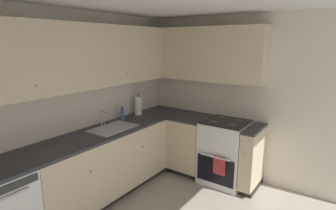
% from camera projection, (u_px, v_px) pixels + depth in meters
% --- Properties ---
extents(wall_back, '(4.17, 0.05, 2.41)m').
position_uv_depth(wall_back, '(53.00, 113.00, 3.19)').
color(wall_back, beige).
rests_on(wall_back, ground_plane).
extents(wall_right, '(0.05, 3.44, 2.41)m').
position_uv_depth(wall_right, '(251.00, 100.00, 3.88)').
color(wall_right, beige).
rests_on(wall_right, ground_plane).
extents(lower_cabinets_back, '(1.99, 0.62, 0.87)m').
position_uv_depth(lower_cabinets_back, '(103.00, 165.00, 3.53)').
color(lower_cabinets_back, beige).
rests_on(lower_cabinets_back, ground_plane).
extents(countertop_back, '(3.20, 0.60, 0.03)m').
position_uv_depth(countertop_back, '(101.00, 133.00, 3.43)').
color(countertop_back, '#2D2D33').
rests_on(countertop_back, lower_cabinets_back).
extents(lower_cabinets_right, '(0.62, 1.34, 0.87)m').
position_uv_depth(lower_cabinets_right, '(205.00, 148.00, 4.11)').
color(lower_cabinets_right, beige).
rests_on(lower_cabinets_right, ground_plane).
extents(countertop_right, '(0.60, 1.34, 0.03)m').
position_uv_depth(countertop_right, '(206.00, 120.00, 4.00)').
color(countertop_right, '#2D2D33').
rests_on(countertop_right, lower_cabinets_right).
extents(oven_range, '(0.68, 0.62, 1.06)m').
position_uv_depth(oven_range, '(225.00, 151.00, 3.93)').
color(oven_range, white).
rests_on(oven_range, ground_plane).
extents(upper_cabinets_back, '(2.88, 0.34, 0.77)m').
position_uv_depth(upper_cabinets_back, '(78.00, 57.00, 3.16)').
color(upper_cabinets_back, beige).
extents(upper_cabinets_right, '(0.32, 1.89, 0.77)m').
position_uv_depth(upper_cabinets_right, '(202.00, 54.00, 3.99)').
color(upper_cabinets_right, beige).
extents(sink, '(0.60, 0.40, 0.10)m').
position_uv_depth(sink, '(114.00, 131.00, 3.56)').
color(sink, '#B7B7BC').
rests_on(sink, countertop_back).
extents(faucet, '(0.07, 0.16, 0.21)m').
position_uv_depth(faucet, '(103.00, 117.00, 3.64)').
color(faucet, silver).
rests_on(faucet, countertop_back).
extents(soap_bottle, '(0.05, 0.05, 0.19)m').
position_uv_depth(soap_bottle, '(122.00, 114.00, 3.96)').
color(soap_bottle, '#3F72BF').
rests_on(soap_bottle, countertop_back).
extents(paper_towel_roll, '(0.11, 0.11, 0.35)m').
position_uv_depth(paper_towel_roll, '(138.00, 106.00, 4.20)').
color(paper_towel_roll, white).
rests_on(paper_towel_roll, countertop_back).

